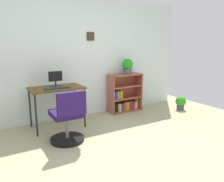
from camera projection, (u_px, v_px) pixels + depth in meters
name	position (u px, v px, depth m)	size (l,w,h in m)	color
ground_plane	(134.00, 163.00, 2.86)	(6.24, 6.24, 0.00)	tan
wall_back	(71.00, 59.00, 4.43)	(5.20, 0.12, 2.35)	silver
desk	(56.00, 91.00, 3.94)	(0.92, 0.57, 0.73)	brown
monitor	(55.00, 79.00, 3.94)	(0.24, 0.18, 0.28)	#262628
keyboard	(57.00, 88.00, 3.81)	(0.43, 0.13, 0.02)	#1E3635
office_chair	(68.00, 121.00, 3.38)	(0.52, 0.55, 0.82)	black
bookshelf_low	(124.00, 95.00, 4.99)	(0.75, 0.30, 0.83)	#9B523E
potted_plant_on_shelf	(127.00, 66.00, 4.84)	(0.23, 0.23, 0.33)	#474C51
potted_plant_floor	(181.00, 102.00, 5.11)	(0.23, 0.23, 0.31)	#474C51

